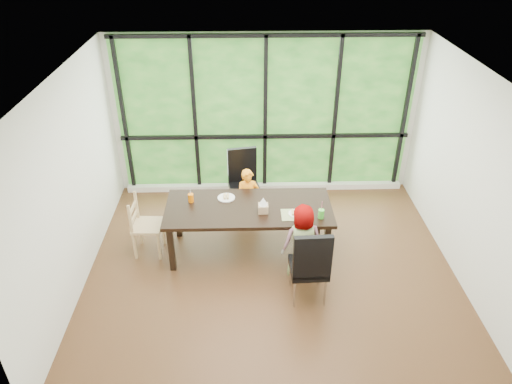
# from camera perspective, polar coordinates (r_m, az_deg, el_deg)

# --- Properties ---
(ground) EXTENTS (5.00, 5.00, 0.00)m
(ground) POSITION_cam_1_polar(r_m,az_deg,el_deg) (6.69, 1.83, -9.12)
(ground) COLOR black
(ground) RESTS_ON ground
(back_wall) EXTENTS (5.00, 0.00, 5.00)m
(back_wall) POSITION_cam_1_polar(r_m,az_deg,el_deg) (7.93, 1.10, 9.15)
(back_wall) COLOR silver
(back_wall) RESTS_ON ground
(foliage_backdrop) EXTENTS (4.80, 0.02, 2.65)m
(foliage_backdrop) POSITION_cam_1_polar(r_m,az_deg,el_deg) (7.91, 1.10, 9.10)
(foliage_backdrop) COLOR #1A4C1A
(foliage_backdrop) RESTS_ON back_wall
(window_mullions) EXTENTS (4.80, 0.06, 2.65)m
(window_mullions) POSITION_cam_1_polar(r_m,az_deg,el_deg) (7.87, 1.12, 8.99)
(window_mullions) COLOR black
(window_mullions) RESTS_ON back_wall
(window_sill) EXTENTS (4.80, 0.12, 0.10)m
(window_sill) POSITION_cam_1_polar(r_m,az_deg,el_deg) (8.41, 1.04, 0.66)
(window_sill) COLOR silver
(window_sill) RESTS_ON ground
(dining_table) EXTENTS (2.36, 1.15, 0.75)m
(dining_table) POSITION_cam_1_polar(r_m,az_deg,el_deg) (6.78, -0.87, -4.46)
(dining_table) COLOR black
(dining_table) RESTS_ON ground
(chair_window_leather) EXTENTS (0.53, 0.53, 1.08)m
(chair_window_leather) POSITION_cam_1_polar(r_m,az_deg,el_deg) (7.51, -1.40, 0.93)
(chair_window_leather) COLOR black
(chair_window_leather) RESTS_ON ground
(chair_interior_leather) EXTENTS (0.48, 0.48, 1.08)m
(chair_interior_leather) POSITION_cam_1_polar(r_m,az_deg,el_deg) (5.97, 6.35, -8.41)
(chair_interior_leather) COLOR black
(chair_interior_leather) RESTS_ON ground
(chair_end_beech) EXTENTS (0.42, 0.44, 0.90)m
(chair_end_beech) POSITION_cam_1_polar(r_m,az_deg,el_deg) (6.89, -12.86, -3.94)
(chair_end_beech) COLOR tan
(chair_end_beech) RESTS_ON ground
(child_toddler) EXTENTS (0.38, 0.26, 1.00)m
(child_toddler) POSITION_cam_1_polar(r_m,az_deg,el_deg) (7.20, -0.94, -0.91)
(child_toddler) COLOR orange
(child_toddler) RESTS_ON ground
(child_older) EXTENTS (0.59, 0.45, 1.09)m
(child_older) POSITION_cam_1_polar(r_m,az_deg,el_deg) (6.27, 5.44, -6.01)
(child_older) COLOR slate
(child_older) RESTS_ON ground
(placemat) EXTENTS (0.39, 0.29, 0.01)m
(placemat) POSITION_cam_1_polar(r_m,az_deg,el_deg) (6.42, 4.79, -2.74)
(placemat) COLOR tan
(placemat) RESTS_ON dining_table
(plate_far) EXTENTS (0.25, 0.25, 0.02)m
(plate_far) POSITION_cam_1_polar(r_m,az_deg,el_deg) (6.77, -3.58, -0.69)
(plate_far) COLOR white
(plate_far) RESTS_ON dining_table
(plate_near) EXTENTS (0.21, 0.21, 0.01)m
(plate_near) POSITION_cam_1_polar(r_m,az_deg,el_deg) (6.44, 4.84, -2.61)
(plate_near) COLOR white
(plate_near) RESTS_ON dining_table
(orange_cup) EXTENTS (0.08, 0.08, 0.12)m
(orange_cup) POSITION_cam_1_polar(r_m,az_deg,el_deg) (6.71, -7.81, -0.71)
(orange_cup) COLOR orange
(orange_cup) RESTS_ON dining_table
(green_cup) EXTENTS (0.08, 0.08, 0.13)m
(green_cup) POSITION_cam_1_polar(r_m,az_deg,el_deg) (6.37, 7.81, -2.61)
(green_cup) COLOR #48CC3A
(green_cup) RESTS_ON dining_table
(tissue_box) EXTENTS (0.13, 0.13, 0.12)m
(tissue_box) POSITION_cam_1_polar(r_m,az_deg,el_deg) (6.43, 0.87, -1.97)
(tissue_box) COLOR tan
(tissue_box) RESTS_ON dining_table
(crepe_rolls_far) EXTENTS (0.10, 0.12, 0.04)m
(crepe_rolls_far) POSITION_cam_1_polar(r_m,az_deg,el_deg) (6.75, -3.59, -0.51)
(crepe_rolls_far) COLOR tan
(crepe_rolls_far) RESTS_ON plate_far
(crepe_rolls_near) EXTENTS (0.15, 0.12, 0.04)m
(crepe_rolls_near) POSITION_cam_1_polar(r_m,az_deg,el_deg) (6.42, 4.85, -2.42)
(crepe_rolls_near) COLOR tan
(crepe_rolls_near) RESTS_ON plate_near
(straw_white) EXTENTS (0.01, 0.04, 0.20)m
(straw_white) POSITION_cam_1_polar(r_m,az_deg,el_deg) (6.66, -7.87, 0.03)
(straw_white) COLOR white
(straw_white) RESTS_ON orange_cup
(straw_pink) EXTENTS (0.01, 0.04, 0.20)m
(straw_pink) POSITION_cam_1_polar(r_m,az_deg,el_deg) (6.31, 7.88, -1.83)
(straw_pink) COLOR pink
(straw_pink) RESTS_ON green_cup
(tissue) EXTENTS (0.12, 0.12, 0.11)m
(tissue) POSITION_cam_1_polar(r_m,az_deg,el_deg) (6.37, 0.88, -1.12)
(tissue) COLOR white
(tissue) RESTS_ON tissue_box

